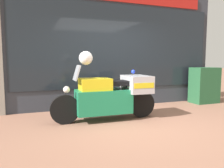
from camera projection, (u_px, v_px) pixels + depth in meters
The scene contains 6 objects.
ground_plane at pixel (139, 124), 4.55m from camera, with size 60.00×60.00×0.00m, color #8E604C.
shop_building at pixel (95, 48), 6.11m from camera, with size 6.79×0.55×3.31m.
window_display at pixel (116, 89), 6.49m from camera, with size 5.63×0.30×2.05m.
paramedic_motorcycle at pixel (112, 95), 4.82m from camera, with size 2.37×0.78×1.22m.
utility_cabinet at pixel (204, 85), 6.79m from camera, with size 0.81×0.52×1.10m, color #235633.
white_helmet at pixel (86, 58), 4.56m from camera, with size 0.29×0.29×0.29m, color white.
Camera 1 is at (-2.07, -3.97, 1.31)m, focal length 35.00 mm.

